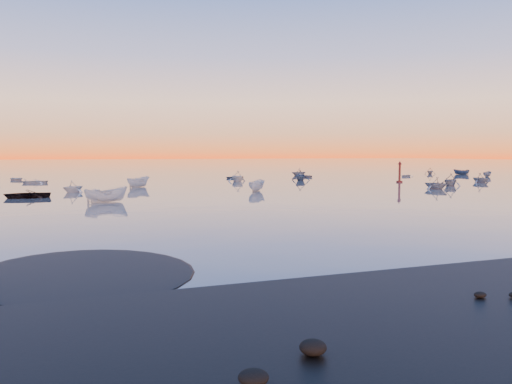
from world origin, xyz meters
name	(u,v)px	position (x,y,z in m)	size (l,w,h in m)	color
ground	(159,173)	(0.00, 100.00, 0.00)	(600.00, 600.00, 0.00)	slate
mud_lobes	(489,250)	(0.00, -1.00, 0.01)	(140.00, 6.00, 0.07)	black
moored_fleet	(209,185)	(0.00, 53.00, 0.00)	(124.00, 58.00, 1.20)	silver
boat_near_center	(106,202)	(-16.10, 30.04, 0.00)	(4.19, 1.77, 1.45)	silver
boat_near_right	(436,189)	(25.94, 33.96, 0.00)	(3.42, 1.54, 1.20)	slate
channel_marker	(400,174)	(30.69, 48.31, 1.41)	(1.01, 1.01, 3.58)	#4E1310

